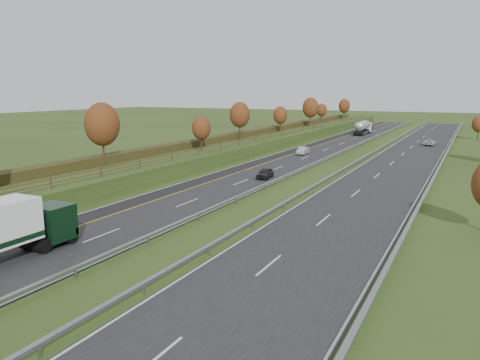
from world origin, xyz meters
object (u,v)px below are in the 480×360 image
(road_tanker, at_px, (363,127))
(car_silver_mid, at_px, (303,151))
(car_dark_near, at_px, (265,173))
(car_oncoming, at_px, (430,142))
(car_small_far, at_px, (369,126))

(road_tanker, bearing_deg, car_silver_mid, -91.04)
(car_dark_near, height_order, car_oncoming, car_dark_near)
(car_silver_mid, height_order, car_small_far, car_small_far)
(car_small_far, xyz_separation_m, car_oncoming, (19.82, -37.06, -0.17))
(car_silver_mid, xyz_separation_m, car_small_far, (-1.12, 61.96, 0.15))
(car_oncoming, bearing_deg, car_dark_near, 75.91)
(road_tanker, xyz_separation_m, car_small_far, (-1.93, 17.33, -1.01))
(car_small_far, height_order, car_oncoming, car_small_far)
(car_dark_near, bearing_deg, car_silver_mid, 91.17)
(car_small_far, relative_size, car_oncoming, 1.22)
(road_tanker, relative_size, car_dark_near, 2.95)
(car_dark_near, relative_size, car_silver_mid, 0.95)
(car_dark_near, xyz_separation_m, car_small_far, (-4.42, 85.96, 0.16))
(car_silver_mid, bearing_deg, car_small_far, 87.40)
(road_tanker, height_order, car_small_far, road_tanker)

